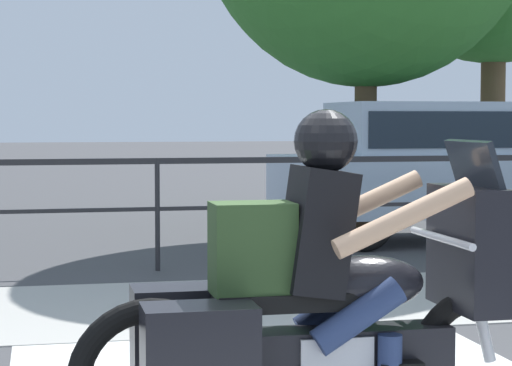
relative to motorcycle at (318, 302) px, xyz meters
The scene contains 4 objects.
sidewalk_band 3.73m from the motorcycle, 91.41° to the left, with size 44.00×2.40×0.01m, color #A8A59E.
fence_railing 5.61m from the motorcycle, 90.92° to the left, with size 36.00×0.05×1.14m.
motorcycle is the anchor object (origin of this frame).
parked_car 8.15m from the motorcycle, 64.06° to the left, with size 4.07×1.79×1.73m.
Camera 1 is at (-1.14, -4.60, 1.53)m, focal length 70.00 mm.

